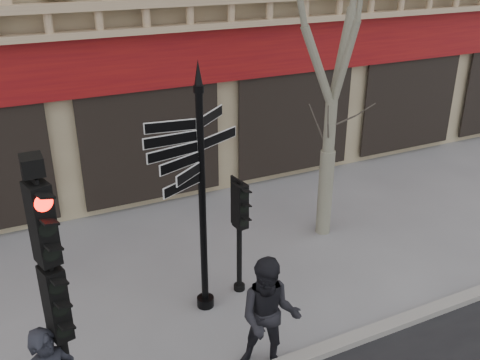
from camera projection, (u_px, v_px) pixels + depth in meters
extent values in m
plane|color=slate|center=(243.00, 316.00, 9.40)|extent=(80.00, 80.00, 0.00)
cube|color=maroon|center=(146.00, 61.00, 11.94)|extent=(28.00, 0.25, 1.30)
cube|color=tan|center=(146.00, 17.00, 11.36)|extent=(28.00, 0.35, 0.74)
cylinder|color=black|center=(202.00, 208.00, 8.89)|extent=(0.12, 0.12, 3.94)
cylinder|color=black|center=(205.00, 301.00, 9.65)|extent=(0.31, 0.31, 0.18)
cone|color=black|center=(198.00, 72.00, 7.96)|extent=(0.13, 0.13, 0.39)
cylinder|color=black|center=(59.00, 320.00, 6.50)|extent=(0.12, 0.12, 3.64)
cube|color=black|center=(55.00, 301.00, 6.38)|extent=(0.50, 0.41, 0.99)
cube|color=black|center=(42.00, 222.00, 5.95)|extent=(0.50, 0.41, 0.99)
sphere|color=#FF0C05|center=(38.00, 200.00, 5.84)|extent=(0.21, 0.21, 0.21)
cube|color=black|center=(32.00, 165.00, 5.67)|extent=(0.29, 0.34, 0.21)
cylinder|color=black|center=(239.00, 239.00, 9.69)|extent=(0.11, 0.11, 2.22)
cylinder|color=black|center=(239.00, 286.00, 10.11)|extent=(0.23, 0.23, 0.12)
cube|color=black|center=(239.00, 205.00, 9.41)|extent=(0.39, 0.30, 0.84)
cylinder|color=gray|center=(325.00, 193.00, 11.76)|extent=(0.32, 0.32, 1.96)
cylinder|color=gray|center=(330.00, 127.00, 11.15)|extent=(0.25, 0.25, 1.25)
imported|color=black|center=(269.00, 317.00, 7.88)|extent=(1.18, 1.11, 1.94)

